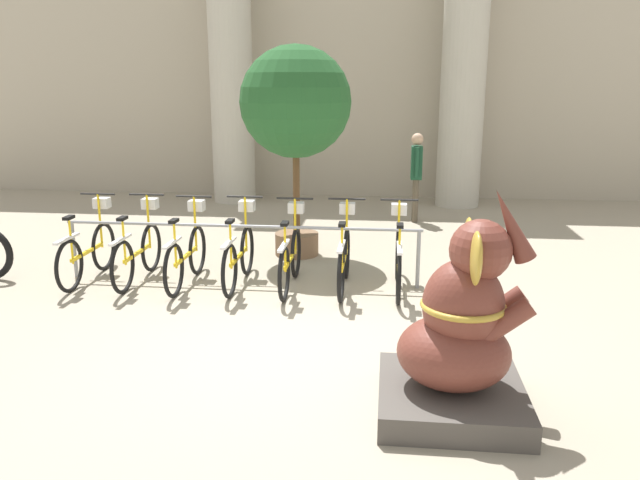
{
  "coord_description": "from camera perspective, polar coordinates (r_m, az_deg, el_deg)",
  "views": [
    {
      "loc": [
        0.94,
        -5.66,
        2.53
      ],
      "look_at": [
        0.28,
        0.36,
        1.0
      ],
      "focal_mm": 35.0,
      "sensor_mm": 36.0,
      "label": 1
    }
  ],
  "objects": [
    {
      "name": "person_pedestrian",
      "position": [
        11.69,
        8.8,
        6.41
      ],
      "size": [
        0.22,
        0.47,
        1.64
      ],
      "color": "brown",
      "rests_on": "ground_plane"
    },
    {
      "name": "ground_plane",
      "position": [
        6.27,
        -2.94,
        -9.63
      ],
      "size": [
        60.0,
        60.0,
        0.0
      ],
      "primitive_type": "plane",
      "color": "#9E937F"
    },
    {
      "name": "building_facade",
      "position": [
        14.3,
        2.61,
        16.06
      ],
      "size": [
        20.0,
        0.2,
        6.0
      ],
      "color": "#B2A893",
      "rests_on": "ground_plane"
    },
    {
      "name": "bicycle_5",
      "position": [
        7.81,
        2.23,
        -1.56
      ],
      "size": [
        0.48,
        1.62,
        1.09
      ],
      "color": "black",
      "rests_on": "ground_plane"
    },
    {
      "name": "potted_tree",
      "position": [
        9.13,
        -2.25,
        12.05
      ],
      "size": [
        1.6,
        1.6,
        3.07
      ],
      "color": "brown",
      "rests_on": "ground_plane"
    },
    {
      "name": "bicycle_3",
      "position": [
        8.03,
        -7.39,
        -1.24
      ],
      "size": [
        0.48,
        1.62,
        1.09
      ],
      "color": "black",
      "rests_on": "ground_plane"
    },
    {
      "name": "bike_rack",
      "position": [
        8.06,
        -7.29,
        0.4
      ],
      "size": [
        4.64,
        0.05,
        0.77
      ],
      "color": "gray",
      "rests_on": "ground_plane"
    },
    {
      "name": "elephant_statue",
      "position": [
        4.99,
        12.65,
        -8.81
      ],
      "size": [
        1.14,
        1.14,
        1.81
      ],
      "color": "#4C4742",
      "rests_on": "ground_plane"
    },
    {
      "name": "bicycle_0",
      "position": [
        8.71,
        -20.43,
        -0.8
      ],
      "size": [
        0.48,
        1.62,
        1.09
      ],
      "color": "black",
      "rests_on": "ground_plane"
    },
    {
      "name": "column_left",
      "position": [
        13.67,
        -8.13,
        14.45
      ],
      "size": [
        1.13,
        1.13,
        5.16
      ],
      "color": "#BCB7A8",
      "rests_on": "ground_plane"
    },
    {
      "name": "bicycle_6",
      "position": [
        7.8,
        7.17,
        -1.69
      ],
      "size": [
        0.48,
        1.62,
        1.09
      ],
      "color": "black",
      "rests_on": "ground_plane"
    },
    {
      "name": "bicycle_4",
      "position": [
        7.85,
        -2.7,
        -1.49
      ],
      "size": [
        0.48,
        1.62,
        1.09
      ],
      "color": "black",
      "rests_on": "ground_plane"
    },
    {
      "name": "column_right",
      "position": [
        13.34,
        12.97,
        14.25
      ],
      "size": [
        1.13,
        1.13,
        5.16
      ],
      "color": "#BCB7A8",
      "rests_on": "ground_plane"
    },
    {
      "name": "bicycle_1",
      "position": [
        8.46,
        -16.26,
        -0.91
      ],
      "size": [
        0.48,
        1.62,
        1.09
      ],
      "color": "black",
      "rests_on": "ground_plane"
    },
    {
      "name": "bicycle_2",
      "position": [
        8.16,
        -12.08,
        -1.19
      ],
      "size": [
        0.48,
        1.62,
        1.09
      ],
      "color": "black",
      "rests_on": "ground_plane"
    }
  ]
}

